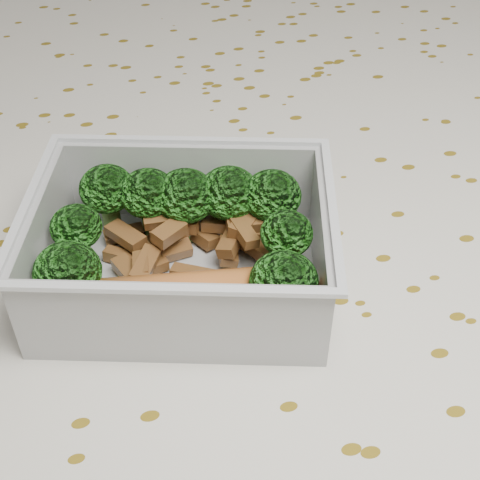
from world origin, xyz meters
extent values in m
cube|color=brown|center=(0.00, 0.00, 0.73)|extent=(1.40, 0.90, 0.04)
cube|color=silver|center=(0.00, 0.00, 0.75)|extent=(1.46, 0.96, 0.01)
cube|color=silver|center=(0.00, 0.48, 0.66)|extent=(1.46, 0.01, 0.18)
cube|color=silver|center=(-0.04, 0.01, 0.76)|extent=(0.18, 0.16, 0.00)
cube|color=silver|center=(-0.02, 0.06, 0.79)|extent=(0.15, 0.05, 0.05)
cube|color=silver|center=(-0.06, -0.05, 0.79)|extent=(0.15, 0.05, 0.05)
cube|color=silver|center=(0.03, -0.02, 0.79)|extent=(0.04, 0.11, 0.05)
cube|color=silver|center=(-0.11, 0.03, 0.79)|extent=(0.04, 0.11, 0.05)
cube|color=silver|center=(-0.02, 0.06, 0.81)|extent=(0.16, 0.05, 0.00)
cube|color=silver|center=(-0.06, -0.05, 0.81)|extent=(0.16, 0.05, 0.00)
cube|color=silver|center=(0.04, -0.02, 0.81)|extent=(0.04, 0.12, 0.00)
cube|color=silver|center=(-0.12, 0.03, 0.81)|extent=(0.04, 0.12, 0.00)
cylinder|color=#608C3F|center=(-0.07, 0.06, 0.77)|extent=(0.01, 0.01, 0.02)
ellipsoid|color=#318C28|center=(-0.07, 0.06, 0.79)|extent=(0.03, 0.03, 0.03)
cylinder|color=#608C3F|center=(-0.05, 0.05, 0.77)|extent=(0.01, 0.01, 0.02)
ellipsoid|color=#318C28|center=(-0.05, 0.05, 0.79)|extent=(0.03, 0.03, 0.03)
cylinder|color=#608C3F|center=(-0.03, 0.04, 0.77)|extent=(0.01, 0.01, 0.02)
ellipsoid|color=#318C28|center=(-0.03, 0.04, 0.79)|extent=(0.04, 0.04, 0.03)
cylinder|color=#608C3F|center=(0.00, 0.04, 0.77)|extent=(0.01, 0.01, 0.02)
ellipsoid|color=#318C28|center=(0.00, 0.04, 0.79)|extent=(0.04, 0.04, 0.03)
cylinder|color=#608C3F|center=(0.02, 0.03, 0.77)|extent=(0.01, 0.01, 0.02)
ellipsoid|color=#318C28|center=(0.02, 0.03, 0.79)|extent=(0.03, 0.03, 0.03)
cylinder|color=#608C3F|center=(-0.09, 0.02, 0.77)|extent=(0.01, 0.01, 0.02)
ellipsoid|color=#318C28|center=(-0.09, 0.02, 0.79)|extent=(0.03, 0.03, 0.02)
cylinder|color=#608C3F|center=(0.02, -0.01, 0.77)|extent=(0.01, 0.01, 0.02)
ellipsoid|color=#318C28|center=(0.02, -0.01, 0.79)|extent=(0.03, 0.03, 0.02)
cylinder|color=#608C3F|center=(-0.10, -0.01, 0.77)|extent=(0.01, 0.01, 0.02)
ellipsoid|color=#318C28|center=(-0.10, -0.01, 0.79)|extent=(0.04, 0.04, 0.03)
cylinder|color=#608C3F|center=(0.00, -0.04, 0.77)|extent=(0.01, 0.01, 0.02)
ellipsoid|color=#318C28|center=(0.00, -0.04, 0.79)|extent=(0.04, 0.04, 0.03)
cube|color=brown|center=(-0.06, 0.01, 0.77)|extent=(0.02, 0.03, 0.01)
cube|color=brown|center=(-0.07, 0.03, 0.77)|extent=(0.02, 0.03, 0.01)
cube|color=brown|center=(-0.06, 0.02, 0.76)|extent=(0.02, 0.03, 0.01)
cube|color=brown|center=(-0.06, 0.01, 0.77)|extent=(0.01, 0.02, 0.01)
cube|color=brown|center=(-0.04, 0.00, 0.77)|extent=(0.03, 0.02, 0.01)
cube|color=brown|center=(-0.07, 0.01, 0.77)|extent=(0.02, 0.03, 0.01)
cube|color=brown|center=(-0.02, 0.04, 0.76)|extent=(0.02, 0.03, 0.01)
cube|color=brown|center=(-0.03, 0.03, 0.77)|extent=(0.02, 0.02, 0.01)
cube|color=brown|center=(-0.04, 0.02, 0.78)|extent=(0.02, 0.02, 0.01)
cube|color=brown|center=(-0.04, 0.02, 0.77)|extent=(0.02, 0.01, 0.01)
cube|color=brown|center=(0.01, 0.02, 0.77)|extent=(0.02, 0.02, 0.01)
cube|color=brown|center=(0.00, 0.02, 0.78)|extent=(0.02, 0.01, 0.01)
cube|color=brown|center=(-0.04, 0.03, 0.77)|extent=(0.03, 0.02, 0.01)
cube|color=brown|center=(0.00, 0.01, 0.78)|extent=(0.01, 0.03, 0.01)
cube|color=brown|center=(-0.07, 0.03, 0.76)|extent=(0.02, 0.02, 0.01)
cube|color=brown|center=(-0.01, 0.03, 0.77)|extent=(0.02, 0.02, 0.01)
cube|color=brown|center=(0.00, 0.02, 0.78)|extent=(0.02, 0.02, 0.01)
cube|color=brown|center=(-0.01, 0.01, 0.77)|extent=(0.02, 0.03, 0.01)
cube|color=brown|center=(-0.06, 0.02, 0.77)|extent=(0.02, 0.02, 0.01)
cube|color=brown|center=(-0.01, 0.01, 0.77)|extent=(0.02, 0.02, 0.01)
cube|color=brown|center=(-0.07, 0.05, 0.77)|extent=(0.02, 0.01, 0.01)
cube|color=brown|center=(0.01, 0.01, 0.77)|extent=(0.02, 0.03, 0.01)
cube|color=brown|center=(-0.04, 0.03, 0.78)|extent=(0.03, 0.01, 0.01)
cylinder|color=#B3622A|center=(-0.05, -0.03, 0.78)|extent=(0.12, 0.04, 0.03)
sphere|color=#B3622A|center=(0.01, -0.04, 0.78)|extent=(0.03, 0.03, 0.03)
sphere|color=#B3622A|center=(-0.10, -0.02, 0.78)|extent=(0.03, 0.03, 0.03)
camera|label=1|loc=(-0.08, -0.27, 1.03)|focal=50.00mm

